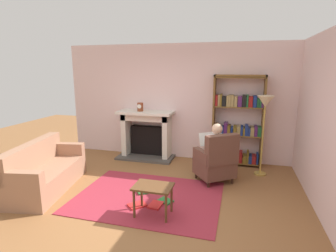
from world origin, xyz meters
The scene contains 13 objects.
ground centered at (0.00, 0.00, 0.00)m, with size 14.00×14.00×0.00m, color #8E5D35.
back_wall centered at (0.00, 2.55, 1.35)m, with size 5.60×0.10×2.70m, color beige.
side_wall_right centered at (2.65, 1.25, 1.35)m, with size 0.10×5.20×2.70m, color beige.
area_rug centered at (0.00, 0.30, 0.01)m, with size 2.40×1.80×0.01m, color maroon.
fireplace centered at (-0.73, 2.30, 0.60)m, with size 1.35×0.64×1.15m.
mantel_clock centered at (-0.85, 2.20, 1.25)m, with size 0.14×0.14×0.20m.
bookshelf centered at (1.38, 2.33, 0.96)m, with size 1.09×0.32×2.00m.
armchair_reading centered at (1.04, 1.22, 0.42)m, with size 0.88×0.88×0.97m.
seated_reader centered at (0.97, 1.31, 0.62)m, with size 0.56×0.59×1.14m.
sofa_floral centered at (-1.89, 0.12, 0.32)m, with size 1.02×1.80×0.85m.
side_table centered at (0.26, -0.21, 0.39)m, with size 0.56×0.39×0.47m.
scattered_books centered at (0.06, 0.15, 0.03)m, with size 0.77×0.78×0.03m.
floor_lamp centered at (1.89, 1.85, 1.37)m, with size 0.32×0.32×1.61m.
Camera 1 is at (1.40, -3.60, 2.12)m, focal length 28.35 mm.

